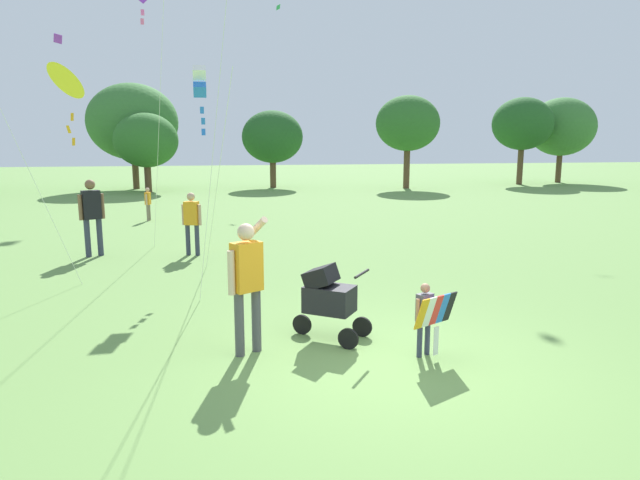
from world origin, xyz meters
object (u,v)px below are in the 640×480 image
person_adult_flyer (247,276)px  person_couple_left (148,201)px  kite_blue_high (200,83)px  person_red_shirt (92,211)px  person_sitting_far (192,219)px  kite_orange_delta (66,82)px  child_with_butterfly_kite (427,313)px  stroller (328,295)px

person_adult_flyer → person_couple_left: (-2.53, 12.82, -0.34)m
kite_blue_high → person_red_shirt: 4.17m
person_sitting_far → person_couple_left: bearing=104.7°
kite_blue_high → person_red_shirt: bearing=146.4°
person_adult_flyer → kite_orange_delta: size_ratio=0.43×
child_with_butterfly_kite → stroller: (-1.06, 0.88, 0.04)m
person_adult_flyer → person_sitting_far: 6.54m
person_adult_flyer → person_couple_left: bearing=101.2°
stroller → kite_blue_high: size_ratio=0.25×
person_adult_flyer → kite_orange_delta: kite_orange_delta is taller
person_adult_flyer → stroller: 1.22m
person_red_shirt → person_sitting_far: size_ratio=1.21×
child_with_butterfly_kite → person_red_shirt: (-5.32, 7.37, 0.50)m
child_with_butterfly_kite → person_couple_left: (-4.70, 13.37, 0.10)m
child_with_butterfly_kite → kite_orange_delta: (-5.04, 4.65, 3.15)m
stroller → person_couple_left: 13.01m
person_couple_left → kite_orange_delta: bearing=-92.2°
person_adult_flyer → kite_orange_delta: bearing=125.0°
person_adult_flyer → kite_orange_delta: 5.68m
stroller → person_couple_left: size_ratio=0.93×
child_with_butterfly_kite → stroller: size_ratio=0.89×
kite_blue_high → stroller: bearing=-70.8°
child_with_butterfly_kite → person_adult_flyer: size_ratio=0.54×
child_with_butterfly_kite → stroller: stroller is taller
child_with_butterfly_kite → person_couple_left: 14.17m
person_red_shirt → person_couple_left: bearing=84.1°
person_sitting_far → stroller: bearing=-72.2°
child_with_butterfly_kite → person_red_shirt: 9.10m
child_with_butterfly_kite → kite_blue_high: size_ratio=0.22×
person_couple_left → person_red_shirt: bearing=-95.9°
stroller → person_red_shirt: (-4.25, 6.49, 0.46)m
person_adult_flyer → kite_blue_high: 5.85m
person_sitting_far → kite_blue_high: bearing=-77.1°
child_with_butterfly_kite → kite_orange_delta: kite_orange_delta is taller
kite_orange_delta → person_couple_left: kite_orange_delta is taller
stroller → kite_blue_high: bearing=109.2°
kite_blue_high → person_couple_left: bearing=104.4°
person_red_shirt → kite_blue_high: bearing=-33.6°
person_adult_flyer → kite_orange_delta: (-2.86, 4.09, 2.71)m
person_sitting_far → person_couple_left: 6.55m
kite_orange_delta → person_couple_left: 9.25m
person_red_shirt → kite_orange_delta: bearing=-84.1°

